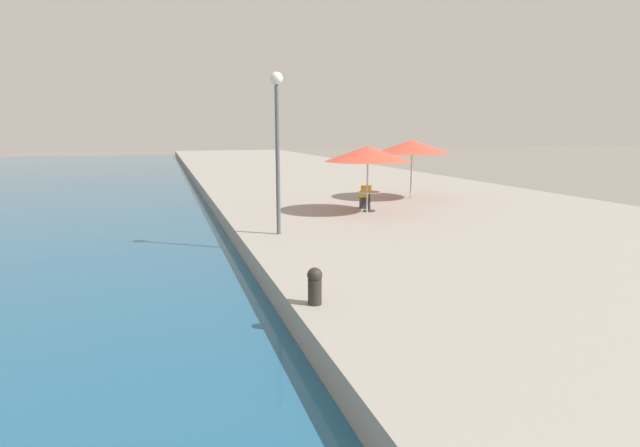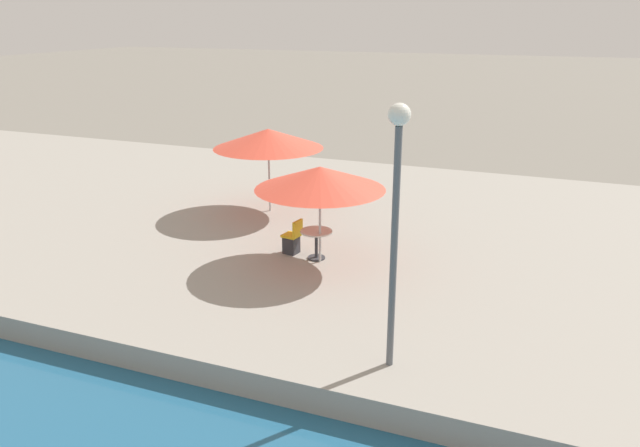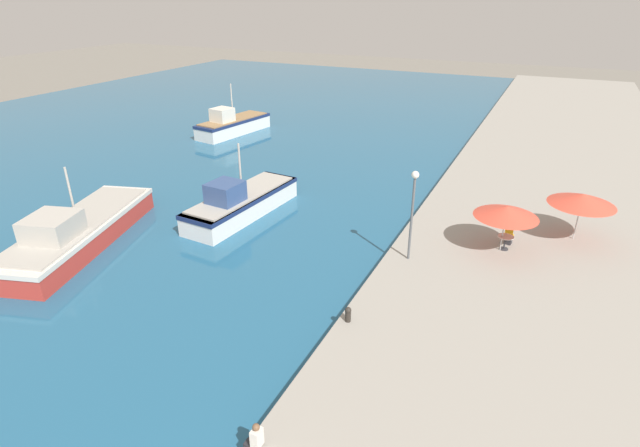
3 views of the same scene
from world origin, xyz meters
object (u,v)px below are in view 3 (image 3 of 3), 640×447
object	(u,v)px
cafe_table	(505,240)
cafe_umbrella_white	(582,199)
fishing_boat_far	(232,124)
person_at_quay	(256,438)
fishing_boat_mid	(241,202)
fishing_boat_near	(77,231)
cafe_umbrella_pink	(506,211)
cafe_chair_left	(509,238)
mooring_bollard	(348,314)
lamppost	(413,201)

from	to	relation	value
cafe_table	cafe_umbrella_white	bearing A→B (deg)	41.64
fishing_boat_far	person_at_quay	size ratio (longest dim) A/B	8.52
fishing_boat_mid	cafe_table	size ratio (longest dim) A/B	10.93
fishing_boat_near	cafe_umbrella_white	xyz separation A→B (m)	(24.14, 11.15, 1.94)
cafe_umbrella_pink	cafe_table	size ratio (longest dim) A/B	3.94
fishing_boat_mid	person_at_quay	xyz separation A→B (m)	(10.28, -14.78, 0.08)
fishing_boat_far	cafe_umbrella_white	xyz separation A→B (m)	(29.90, -11.93, 1.88)
cafe_umbrella_white	fishing_boat_near	bearing A→B (deg)	-155.22
cafe_umbrella_white	cafe_chair_left	xyz separation A→B (m)	(-3.09, -2.13, -1.95)
cafe_table	mooring_bollard	world-z (taller)	cafe_table
fishing_boat_mid	cafe_chair_left	size ratio (longest dim) A/B	9.60
fishing_boat_near	mooring_bollard	world-z (taller)	fishing_boat_near
fishing_boat_far	fishing_boat_mid	bearing A→B (deg)	-45.52
fishing_boat_far	cafe_chair_left	world-z (taller)	fishing_boat_far
fishing_boat_near	cafe_umbrella_white	bearing A→B (deg)	8.18
fishing_boat_near	person_at_quay	distance (m)	17.72
mooring_bollard	lamppost	world-z (taller)	lamppost
person_at_quay	lamppost	size ratio (longest dim) A/B	0.22
cafe_table	person_at_quay	bearing A→B (deg)	-107.25
fishing_boat_far	person_at_quay	distance (m)	37.63
cafe_umbrella_pink	lamppost	bearing A→B (deg)	-144.09
lamppost	cafe_table	bearing A→B (deg)	36.31
fishing_boat_near	cafe_chair_left	world-z (taller)	fishing_boat_near
fishing_boat_mid	person_at_quay	bearing A→B (deg)	-50.77
cafe_table	lamppost	world-z (taller)	lamppost
cafe_umbrella_pink	mooring_bollard	size ratio (longest dim) A/B	4.82
cafe_chair_left	fishing_boat_mid	bearing A→B (deg)	-164.03
cafe_umbrella_pink	lamppost	size ratio (longest dim) A/B	0.69
cafe_table	mooring_bollard	size ratio (longest dim) A/B	1.22
person_at_quay	cafe_chair_left	bearing A→B (deg)	73.09
fishing_boat_far	lamppost	distance (m)	28.87
fishing_boat_near	fishing_boat_far	xyz separation A→B (m)	(-5.75, 23.08, 0.06)
fishing_boat_far	cafe_table	bearing A→B (deg)	-20.27
cafe_umbrella_pink	cafe_umbrella_white	world-z (taller)	cafe_umbrella_white
fishing_boat_near	cafe_chair_left	xyz separation A→B (m)	(21.06, 9.01, -0.01)
fishing_boat_near	cafe_table	distance (m)	22.53
fishing_boat_near	fishing_boat_mid	size ratio (longest dim) A/B	1.31
fishing_boat_near	cafe_table	size ratio (longest dim) A/B	14.27
cafe_umbrella_white	person_at_quay	size ratio (longest dim) A/B	3.40
fishing_boat_mid	mooring_bollard	xyz separation A→B (m)	(10.33, -7.95, -0.01)
fishing_boat_mid	mooring_bollard	size ratio (longest dim) A/B	13.36
fishing_boat_far	lamppost	bearing A→B (deg)	-29.64
fishing_boat_mid	cafe_umbrella_white	bearing A→B (deg)	16.64
fishing_boat_near	fishing_boat_far	distance (m)	23.79
fishing_boat_far	cafe_umbrella_white	distance (m)	32.25
cafe_chair_left	mooring_bollard	size ratio (longest dim) A/B	1.39
mooring_bollard	lamppost	size ratio (longest dim) A/B	0.14
fishing_boat_far	cafe_table	world-z (taller)	fishing_boat_far
lamppost	cafe_umbrella_white	bearing A→B (deg)	38.73
fishing_boat_near	cafe_table	world-z (taller)	fishing_boat_near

